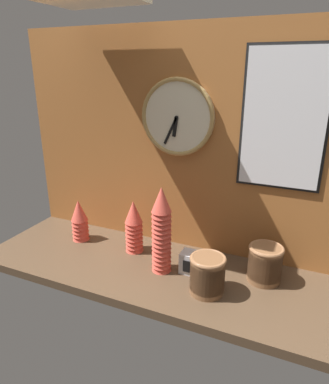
# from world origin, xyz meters

# --- Properties ---
(ground_plane) EXTENTS (1.60, 0.56, 0.04)m
(ground_plane) POSITION_xyz_m (0.00, 0.00, -0.02)
(ground_plane) COLOR #4C3826
(wall_tiled_back) EXTENTS (1.60, 0.03, 1.05)m
(wall_tiled_back) POSITION_xyz_m (0.00, 0.27, 0.53)
(wall_tiled_back) COLOR #A3602D
(wall_tiled_back) RESTS_ON ground_plane
(cup_stack_left) EXTENTS (0.09, 0.09, 0.22)m
(cup_stack_left) POSITION_xyz_m (-0.45, 0.08, 0.11)
(cup_stack_left) COLOR #DB4C3D
(cup_stack_left) RESTS_ON ground_plane
(cup_stack_center) EXTENTS (0.09, 0.09, 0.27)m
(cup_stack_center) POSITION_xyz_m (-0.13, 0.09, 0.13)
(cup_stack_center) COLOR #DB4C3D
(cup_stack_center) RESTS_ON ground_plane
(cup_stack_center_right) EXTENTS (0.09, 0.09, 0.40)m
(cup_stack_center_right) POSITION_xyz_m (0.07, -0.01, 0.20)
(cup_stack_center_right) COLOR #DB4C3D
(cup_stack_center_right) RESTS_ON ground_plane
(bowl_stack_right) EXTENTS (0.15, 0.15, 0.16)m
(bowl_stack_right) POSITION_xyz_m (0.30, -0.08, 0.08)
(bowl_stack_right) COLOR brown
(bowl_stack_right) RESTS_ON ground_plane
(bowl_stack_far_right) EXTENTS (0.15, 0.15, 0.16)m
(bowl_stack_far_right) POSITION_xyz_m (0.50, 0.09, 0.08)
(bowl_stack_far_right) COLOR brown
(bowl_stack_far_right) RESTS_ON ground_plane
(wall_clock) EXTENTS (0.35, 0.03, 0.35)m
(wall_clock) POSITION_xyz_m (0.03, 0.23, 0.65)
(wall_clock) COLOR beige
(menu_board) EXTENTS (0.35, 0.01, 0.58)m
(menu_board) POSITION_xyz_m (0.50, 0.24, 0.66)
(menu_board) COLOR black
(napkin_dispenser) EXTENTS (0.10, 0.08, 0.10)m
(napkin_dispenser) POSITION_xyz_m (0.20, 0.02, 0.05)
(napkin_dispenser) COLOR #B7B7BC
(napkin_dispenser) RESTS_ON ground_plane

